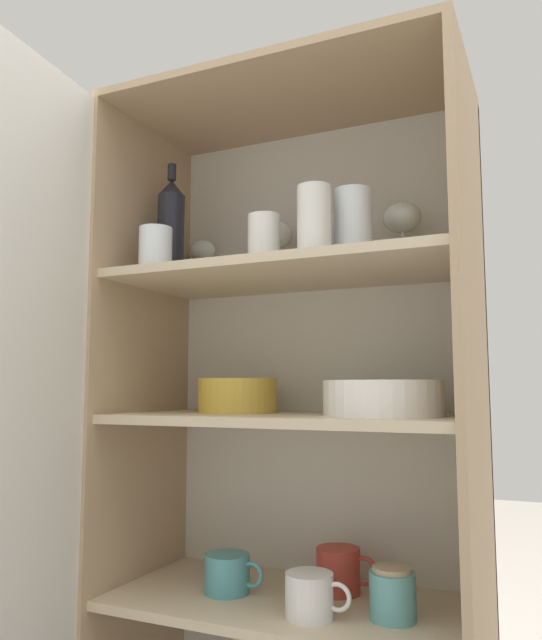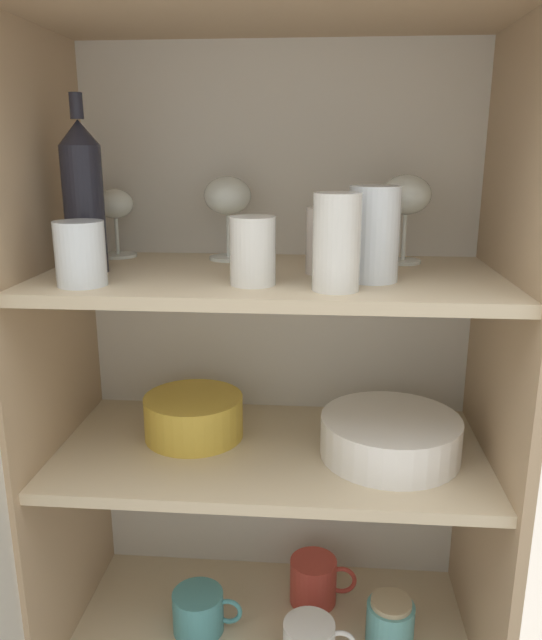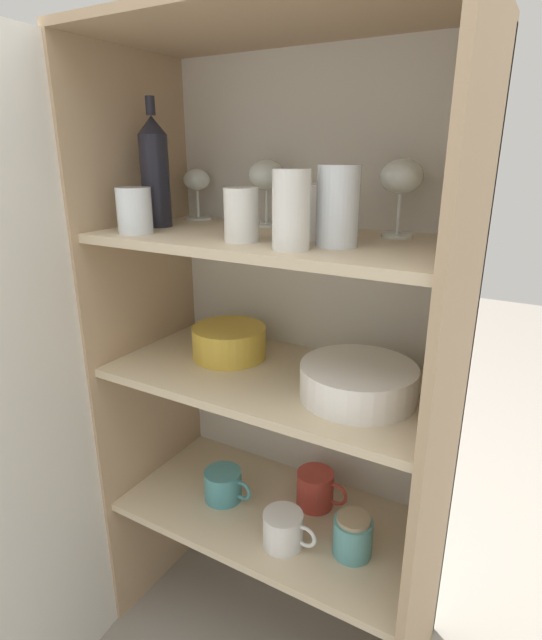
# 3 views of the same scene
# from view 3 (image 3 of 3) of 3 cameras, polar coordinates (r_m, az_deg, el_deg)

# --- Properties ---
(cupboard_back_panel) EXTENTS (0.80, 0.02, 1.48)m
(cupboard_back_panel) POSITION_cam_3_polar(r_m,az_deg,el_deg) (1.34, 4.50, -4.11)
(cupboard_back_panel) COLOR silver
(cupboard_back_panel) RESTS_ON ground_plane
(cupboard_side_left) EXTENTS (0.02, 0.42, 1.48)m
(cupboard_side_left) POSITION_cam_3_polar(r_m,az_deg,el_deg) (1.39, -13.78, -3.66)
(cupboard_side_left) COLOR tan
(cupboard_side_left) RESTS_ON ground_plane
(cupboard_side_right) EXTENTS (0.02, 0.42, 1.48)m
(cupboard_side_right) POSITION_cam_3_polar(r_m,az_deg,el_deg) (1.06, 19.16, -11.58)
(cupboard_side_right) COLOR tan
(cupboard_side_right) RESTS_ON ground_plane
(cupboard_top_panel) EXTENTS (0.80, 0.42, 0.02)m
(cupboard_top_panel) POSITION_cam_3_polar(r_m,az_deg,el_deg) (1.08, 0.31, 31.10)
(cupboard_top_panel) COLOR tan
(cupboard_top_panel) RESTS_ON cupboard_side_left
(shelf_board_lower) EXTENTS (0.76, 0.38, 0.02)m
(shelf_board_lower) POSITION_cam_3_polar(r_m,az_deg,el_deg) (1.38, 0.22, -21.26)
(shelf_board_lower) COLOR beige
(shelf_board_middle) EXTENTS (0.76, 0.38, 0.02)m
(shelf_board_middle) POSITION_cam_3_polar(r_m,az_deg,el_deg) (1.17, 0.25, -6.59)
(shelf_board_middle) COLOR beige
(shelf_board_upper) EXTENTS (0.76, 0.38, 0.02)m
(shelf_board_upper) POSITION_cam_3_polar(r_m,az_deg,el_deg) (1.07, 0.27, 9.09)
(shelf_board_upper) COLOR beige
(cupboard_door) EXTENTS (0.06, 0.39, 1.48)m
(cupboard_door) POSITION_cam_3_polar(r_m,az_deg,el_deg) (1.16, -27.28, -10.10)
(cupboard_door) COLOR silver
(cupboard_door) RESTS_ON ground_plane
(tumbler_glass_0) EXTENTS (0.08, 0.08, 0.15)m
(tumbler_glass_0) POSITION_cam_3_polar(r_m,az_deg,el_deg) (0.95, 7.67, 12.74)
(tumbler_glass_0) COLOR white
(tumbler_glass_0) RESTS_ON shelf_board_upper
(tumbler_glass_1) EXTENTS (0.08, 0.08, 0.10)m
(tumbler_glass_1) POSITION_cam_3_polar(r_m,az_deg,el_deg) (1.14, -15.34, 11.98)
(tumbler_glass_1) COLOR white
(tumbler_glass_1) RESTS_ON shelf_board_upper
(tumbler_glass_2) EXTENTS (0.07, 0.07, 0.10)m
(tumbler_glass_2) POSITION_cam_3_polar(r_m,az_deg,el_deg) (1.00, -3.39, 11.91)
(tumbler_glass_2) COLOR white
(tumbler_glass_2) RESTS_ON shelf_board_upper
(tumbler_glass_3) EXTENTS (0.07, 0.07, 0.11)m
(tumbler_glass_3) POSITION_cam_3_polar(r_m,az_deg,el_deg) (1.03, 5.16, 12.19)
(tumbler_glass_3) COLOR silver
(tumbler_glass_3) RESTS_ON shelf_board_upper
(tumbler_glass_4) EXTENTS (0.07, 0.07, 0.14)m
(tumbler_glass_4) POSITION_cam_3_polar(r_m,az_deg,el_deg) (0.91, 2.34, 12.45)
(tumbler_glass_4) COLOR white
(tumbler_glass_4) RESTS_ON shelf_board_upper
(wine_glass_0) EXTENTS (0.09, 0.09, 0.15)m
(wine_glass_0) POSITION_cam_3_polar(r_m,az_deg,el_deg) (1.21, -0.51, 15.94)
(wine_glass_0) COLOR white
(wine_glass_0) RESTS_ON shelf_board_upper
(wine_glass_1) EXTENTS (0.09, 0.09, 0.16)m
(wine_glass_1) POSITION_cam_3_polar(r_m,az_deg,el_deg) (1.07, 14.66, 15.30)
(wine_glass_1) COLOR white
(wine_glass_1) RESTS_ON shelf_board_upper
(wine_glass_2) EXTENTS (0.07, 0.07, 0.13)m
(wine_glass_2) POSITION_cam_3_polar(r_m,az_deg,el_deg) (1.34, -8.47, 15.13)
(wine_glass_2) COLOR white
(wine_glass_2) RESTS_ON shelf_board_upper
(wine_bottle) EXTENTS (0.07, 0.07, 0.29)m
(wine_bottle) POSITION_cam_3_polar(r_m,az_deg,el_deg) (1.23, -13.13, 16.18)
(wine_bottle) COLOR black
(wine_bottle) RESTS_ON shelf_board_upper
(plate_stack_white) EXTENTS (0.24, 0.24, 0.07)m
(plate_stack_white) POSITION_cam_3_polar(r_m,az_deg,el_deg) (1.06, 9.92, -6.93)
(plate_stack_white) COLOR white
(plate_stack_white) RESTS_ON shelf_board_middle
(mixing_bowl_large) EXTENTS (0.18, 0.18, 0.08)m
(mixing_bowl_large) POSITION_cam_3_polar(r_m,az_deg,el_deg) (1.25, -4.82, -2.36)
(mixing_bowl_large) COLOR gold
(mixing_bowl_large) RESTS_ON shelf_board_middle
(coffee_mug_primary) EXTENTS (0.13, 0.09, 0.08)m
(coffee_mug_primary) POSITION_cam_3_polar(r_m,az_deg,el_deg) (1.26, 1.47, -22.80)
(coffee_mug_primary) COLOR white
(coffee_mug_primary) RESTS_ON shelf_board_lower
(coffee_mug_extra_1) EXTENTS (0.14, 0.10, 0.08)m
(coffee_mug_extra_1) POSITION_cam_3_polar(r_m,az_deg,el_deg) (1.39, -5.43, -18.26)
(coffee_mug_extra_1) COLOR teal
(coffee_mug_extra_1) RESTS_ON shelf_board_lower
(coffee_mug_extra_2) EXTENTS (0.14, 0.10, 0.10)m
(coffee_mug_extra_2) POSITION_cam_3_polar(r_m,az_deg,el_deg) (1.37, 5.14, -18.66)
(coffee_mug_extra_2) COLOR #BC3D33
(coffee_mug_extra_2) RESTS_ON shelf_board_lower
(storage_jar) EXTENTS (0.09, 0.09, 0.10)m
(storage_jar) POSITION_cam_3_polar(r_m,az_deg,el_deg) (1.25, 9.32, -23.14)
(storage_jar) COLOR #5BA3A8
(storage_jar) RESTS_ON shelf_board_lower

